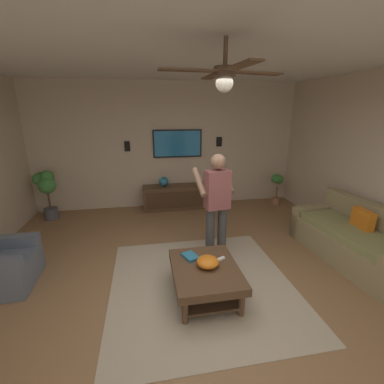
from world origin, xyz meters
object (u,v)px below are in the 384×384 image
couch (354,240)px  wall_speaker_left (219,142)px  wall_speaker_right (127,146)px  ceiling_fan (225,75)px  potted_plant_tall (46,186)px  person_standing (217,201)px  potted_plant_short (277,183)px  coffee_table (205,274)px  book (190,256)px  tv (178,144)px  bowl (208,262)px  remote_white (220,259)px  media_console (180,197)px  vase_round (164,181)px

couch → wall_speaker_left: (2.99, 1.34, 1.20)m
wall_speaker_right → ceiling_fan: 3.96m
potted_plant_tall → ceiling_fan: size_ratio=0.88×
person_standing → wall_speaker_right: 2.93m
person_standing → potted_plant_short: (2.13, -2.14, -0.41)m
coffee_table → book: book is taller
tv → bowl: bearing=-1.3°
potted_plant_tall → potted_plant_short: bearing=-89.6°
remote_white → wall_speaker_right: wall_speaker_right is taller
potted_plant_tall → wall_speaker_left: wall_speaker_left is taller
bowl → wall_speaker_right: 3.69m
tv → potted_plant_short: tv is taller
book → ceiling_fan: ceiling_fan is taller
person_standing → book: bearing=133.0°
media_console → ceiling_fan: 4.07m
person_standing → tv: bearing=-2.6°
potted_plant_tall → bowl: bearing=-137.3°
couch → potted_plant_tall: 5.77m
coffee_table → person_standing: 1.16m
vase_round → wall_speaker_right: (0.23, 0.77, 0.80)m
wall_speaker_left → coffee_table: bearing=162.0°
coffee_table → remote_white: (0.12, -0.22, 0.12)m
couch → potted_plant_short: couch is taller
coffee_table → potted_plant_tall: size_ratio=0.94×
potted_plant_tall → ceiling_fan: 4.63m
couch → person_standing: bearing=-16.3°
coffee_table → vase_round: size_ratio=4.55×
couch → book: (-0.18, 2.59, 0.10)m
coffee_table → book: size_ratio=4.55×
book → wall_speaker_right: 3.44m
coffee_table → wall_speaker_left: (3.41, -1.11, 1.22)m
couch → potted_plant_tall: potted_plant_tall is taller
remote_white → vase_round: vase_round is taller
tv → bowl: tv is taller
potted_plant_tall → book: (-2.74, -2.57, -0.32)m
potted_plant_tall → coffee_table: bearing=-137.7°
wall_speaker_left → wall_speaker_right: bearing=90.0°
person_standing → ceiling_fan: (-1.12, 0.28, 1.60)m
potted_plant_short → ceiling_fan: bearing=143.4°
tv → person_standing: bearing=6.0°
wall_speaker_left → media_console: bearing=104.2°
tv → ceiling_fan: bearing=-0.3°
couch → vase_round: 3.87m
remote_white → ceiling_fan: bearing=-134.8°
couch → vase_round: couch is taller
media_console → ceiling_fan: bearing=-0.3°
couch → bowl: (-0.41, 2.41, 0.14)m
couch → person_standing: size_ratio=1.19×
wall_speaker_left → ceiling_fan: (-3.64, 1.02, 1.02)m
vase_round → potted_plant_tall: bearing=94.5°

